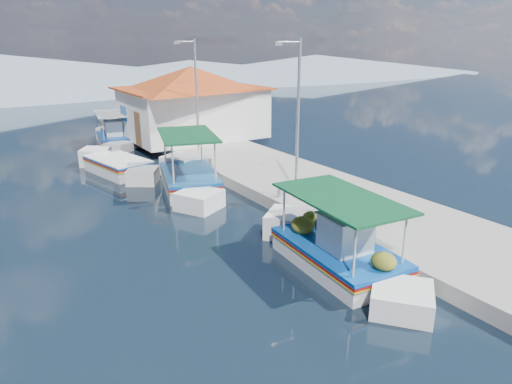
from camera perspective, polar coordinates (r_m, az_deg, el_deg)
ground at (r=15.23m, az=-4.49°, el=-6.88°), size 160.00×160.00×0.00m
quay at (r=22.84m, az=1.41°, el=2.44°), size 5.00×44.00×0.50m
bollards at (r=21.05m, az=-2.20°, el=2.19°), size 0.20×17.20×0.30m
main_caique at (r=14.04m, az=9.75°, el=-7.23°), size 2.58×7.41×2.45m
caique_green_canopy at (r=21.17m, az=-8.32°, el=1.46°), size 3.62×7.23×2.82m
caique_blue_hull at (r=24.56m, az=-16.55°, el=2.97°), size 2.84×6.48×1.18m
caique_far at (r=31.51m, az=-17.04°, el=6.34°), size 2.56×6.29×2.24m
harbor_building at (r=30.23m, az=-7.81°, el=11.03°), size 10.49×10.49×4.40m
lamp_post_near at (r=18.12m, az=4.95°, el=9.90°), size 1.21×0.14×6.00m
lamp_post_far at (r=25.80m, az=-7.53°, el=12.25°), size 1.21×0.14×6.00m
mountain_ridge at (r=69.59m, az=-22.38°, el=13.20°), size 171.40×96.00×5.50m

